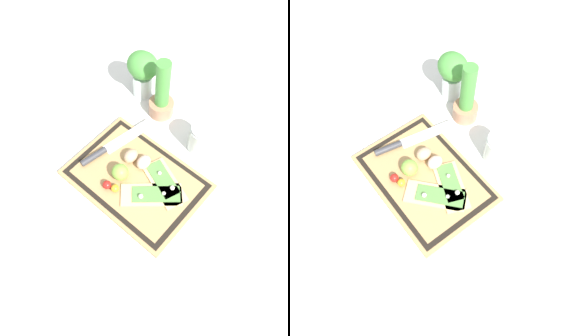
% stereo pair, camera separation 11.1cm
% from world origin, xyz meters
% --- Properties ---
extents(ground_plane, '(6.00, 6.00, 0.00)m').
position_xyz_m(ground_plane, '(0.00, 0.00, 0.00)').
color(ground_plane, silver).
extents(cutting_board, '(0.45, 0.32, 0.02)m').
position_xyz_m(cutting_board, '(0.00, 0.00, 0.01)').
color(cutting_board, tan).
rests_on(cutting_board, ground_plane).
extents(pizza_slice_near, '(0.20, 0.19, 0.02)m').
position_xyz_m(pizza_slice_near, '(0.08, -0.01, 0.02)').
color(pizza_slice_near, '#DBBC7F').
rests_on(pizza_slice_near, cutting_board).
extents(pizza_slice_far, '(0.20, 0.14, 0.02)m').
position_xyz_m(pizza_slice_far, '(0.08, 0.05, 0.02)').
color(pizza_slice_far, '#DBBC7F').
rests_on(pizza_slice_far, cutting_board).
extents(knife, '(0.09, 0.31, 0.02)m').
position_xyz_m(knife, '(-0.15, 0.01, 0.03)').
color(knife, silver).
rests_on(knife, cutting_board).
extents(egg_brown, '(0.04, 0.06, 0.04)m').
position_xyz_m(egg_brown, '(-0.06, 0.04, 0.04)').
color(egg_brown, tan).
rests_on(egg_brown, cutting_board).
extents(egg_pink, '(0.04, 0.06, 0.04)m').
position_xyz_m(egg_pink, '(-0.01, 0.05, 0.04)').
color(egg_pink, beige).
rests_on(egg_pink, cutting_board).
extents(lime, '(0.06, 0.06, 0.06)m').
position_xyz_m(lime, '(-0.05, -0.03, 0.05)').
color(lime, '#7FB742').
rests_on(lime, cutting_board).
extents(cherry_tomato_red, '(0.03, 0.03, 0.03)m').
position_xyz_m(cherry_tomato_red, '(-0.05, -0.09, 0.03)').
color(cherry_tomato_red, red).
rests_on(cherry_tomato_red, cutting_board).
extents(cherry_tomato_yellow, '(0.03, 0.03, 0.03)m').
position_xyz_m(cherry_tomato_yellow, '(-0.02, -0.08, 0.03)').
color(cherry_tomato_yellow, gold).
rests_on(cherry_tomato_yellow, cutting_board).
extents(herb_pot, '(0.09, 0.09, 0.25)m').
position_xyz_m(herb_pot, '(-0.13, 0.29, 0.09)').
color(herb_pot, '#AD7A5B').
rests_on(herb_pot, ground_plane).
extents(sauce_jar, '(0.09, 0.09, 0.11)m').
position_xyz_m(sauce_jar, '(0.08, 0.25, 0.05)').
color(sauce_jar, silver).
rests_on(sauce_jar, ground_plane).
extents(herb_glass, '(0.12, 0.11, 0.20)m').
position_xyz_m(herb_glass, '(-0.24, 0.31, 0.12)').
color(herb_glass, silver).
rests_on(herb_glass, ground_plane).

